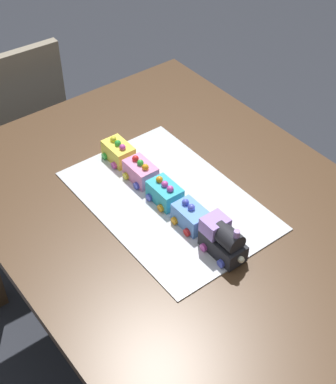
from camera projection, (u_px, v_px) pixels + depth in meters
The scene contains 9 objects.
ground_plane at pixel (182, 354), 2.11m from camera, with size 8.00×8.00×0.00m, color #2D3038.
dining_table at pixel (186, 238), 1.68m from camera, with size 1.40×1.00×0.74m.
chair at pixel (12, 128), 2.36m from camera, with size 0.42×0.42×0.86m.
cake_board at pixel (168, 200), 1.64m from camera, with size 0.60×0.40×0.00m, color silver.
cake_locomotive at pixel (223, 239), 1.46m from camera, with size 0.14×0.08×0.12m.
cake_car_gondola_sky_blue at pixel (191, 216), 1.55m from camera, with size 0.10×0.08×0.07m.
cake_car_caboose_turquoise at pixel (165, 193), 1.62m from camera, with size 0.10×0.08×0.07m.
cake_car_tanker_bubblegum at pixel (141, 171), 1.69m from camera, with size 0.10×0.08×0.07m.
cake_car_hopper_lemon at pixel (119, 152), 1.76m from camera, with size 0.10×0.08×0.07m.
Camera 1 is at (-0.88, 0.74, 1.87)m, focal length 53.44 mm.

